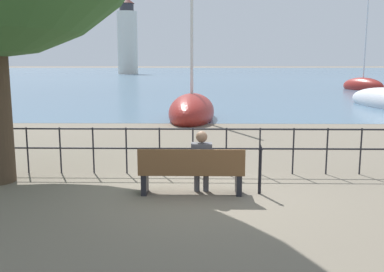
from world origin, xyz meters
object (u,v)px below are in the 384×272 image
park_bench (191,172)px  sailboat_1 (363,86)px  closed_umbrella (260,166)px  seated_person_left (202,159)px  harbor_lighthouse (127,39)px  sailboat_3 (192,111)px

park_bench → sailboat_1: sailboat_1 is taller
park_bench → closed_umbrella: closed_umbrella is taller
seated_person_left → closed_umbrella: 1.12m
park_bench → harbor_lighthouse: bearing=100.1°
park_bench → seated_person_left: seated_person_left is taller
park_bench → closed_umbrella: (1.30, 0.07, 0.10)m
closed_umbrella → sailboat_1: sailboat_1 is taller
sailboat_1 → harbor_lighthouse: 77.50m
closed_umbrella → harbor_lighthouse: harbor_lighthouse is taller
closed_umbrella → seated_person_left: bearing=179.5°
park_bench → harbor_lighthouse: 104.76m
seated_person_left → sailboat_1: bearing=65.1°
sailboat_3 → closed_umbrella: bearing=-79.5°
sailboat_3 → harbor_lighthouse: 93.61m
harbor_lighthouse → sailboat_1: bearing=-63.7°
sailboat_1 → harbor_lighthouse: (-34.16, 69.05, 8.42)m
park_bench → sailboat_1: size_ratio=0.19×
park_bench → sailboat_3: (-0.21, 11.36, -0.09)m
park_bench → closed_umbrella: size_ratio=2.05×
sailboat_1 → sailboat_3: (-16.01, -22.39, -0.05)m
seated_person_left → sailboat_1: (15.61, 33.67, -0.27)m
park_bench → seated_person_left: 0.31m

